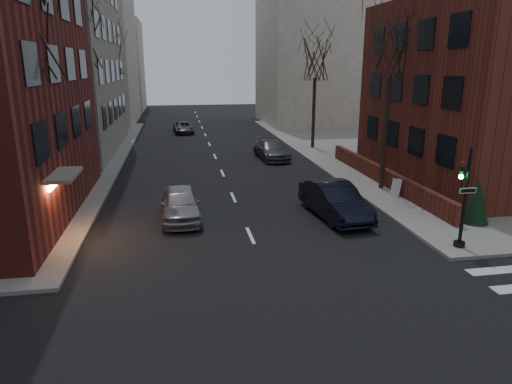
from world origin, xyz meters
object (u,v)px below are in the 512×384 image
tree_right_a (392,48)px  car_lane_gray (272,150)px  parked_sedan (335,200)px  evergreen_shrub (477,201)px  sandwich_board (399,188)px  car_lane_silver (180,204)px  car_lane_far (183,128)px  traffic_signal (463,204)px  streetlamp_far (122,95)px  tree_left_b (80,37)px  streetlamp_near (86,116)px  tree_left_a (22,31)px  tree_right_b (315,60)px  tree_left_c (110,55)px

tree_right_a → car_lane_gray: size_ratio=1.92×
parked_sedan → evergreen_shrub: size_ratio=2.51×
car_lane_gray → sandwich_board: car_lane_gray is taller
car_lane_silver → car_lane_far: size_ratio=1.05×
traffic_signal → sandwich_board: 7.38m
car_lane_silver → streetlamp_far: bearing=99.4°
tree_left_b → streetlamp_near: bearing=-81.5°
traffic_signal → sandwich_board: size_ratio=4.10×
parked_sedan → car_lane_far: bearing=96.1°
tree_left_a → tree_right_b: (17.60, 18.00, -0.88)m
tree_right_b → evergreen_shrub: tree_right_b is taller
car_lane_silver → tree_left_c: bearing=101.6°
tree_right_b → evergreen_shrub: (1.58, -20.50, -6.41)m
car_lane_silver → tree_left_b: bearing=116.0°
parked_sedan → evergreen_shrub: bearing=-27.1°
tree_left_a → tree_right_a: size_ratio=1.06×
car_lane_gray → streetlamp_far: bearing=128.4°
tree_left_a → streetlamp_far: size_ratio=1.63×
traffic_signal → tree_right_a: bearing=84.5°
streetlamp_far → car_lane_far: (5.95, 1.70, -3.63)m
streetlamp_near → car_lane_gray: bearing=26.6°
tree_left_a → tree_right_a: bearing=12.8°
streetlamp_far → car_lane_far: bearing=15.9°
car_lane_far → parked_sedan: bearing=-81.7°
tree_left_a → traffic_signal: bearing=-16.6°
traffic_signal → streetlamp_far: size_ratio=0.64×
tree_left_c → tree_right_b: 19.34m
tree_left_b → car_lane_silver: bearing=-62.5°
traffic_signal → car_lane_silver: bearing=152.2°
tree_left_c → car_lane_gray: 19.05m
tree_right_a → sandwich_board: bearing=-83.6°
tree_left_c → tree_right_a: same height
tree_left_c → streetlamp_near: size_ratio=1.55×
streetlamp_near → parked_sedan: (12.61, -8.25, -3.39)m
streetlamp_near → car_lane_far: 22.79m
streetlamp_far → car_lane_gray: (12.52, -13.74, -3.50)m
evergreen_shrub → streetlamp_near: bearing=150.5°
tree_left_b → streetlamp_far: size_ratio=1.72×
streetlamp_near → streetlamp_far: size_ratio=1.00×
car_lane_silver → streetlamp_near: bearing=124.4°
car_lane_silver → sandwich_board: 12.03m
parked_sedan → evergreen_shrub: 6.39m
tree_left_a → tree_left_b: bearing=90.0°
car_lane_far → evergreen_shrub: size_ratio=2.13×
car_lane_silver → tree_left_a: bearing=-174.3°
tree_left_c → streetlamp_far: 4.33m
tree_left_c → tree_right_a: bearing=-51.3°
evergreen_shrub → sandwich_board: bearing=106.4°
tree_left_a → sandwich_board: (17.80, 2.19, -7.83)m
tree_left_c → tree_right_a: (17.60, -22.00, 0.00)m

